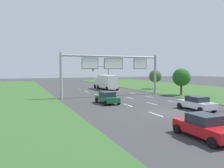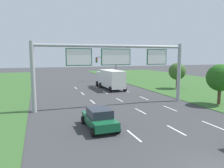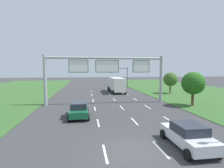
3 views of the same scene
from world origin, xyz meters
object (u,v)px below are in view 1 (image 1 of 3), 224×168
(sign_gantry, at_px, (113,67))
(roadside_tree_far, at_px, (155,76))
(car_lead_silver, at_px, (107,97))
(roadside_tree_mid, at_px, (181,77))
(car_mid_lane, at_px, (204,126))
(box_truck, at_px, (106,82))
(car_near_red, at_px, (196,103))
(traffic_light_mast, at_px, (102,72))

(sign_gantry, distance_m, roadside_tree_far, 16.64)
(car_lead_silver, height_order, roadside_tree_mid, roadside_tree_mid)
(car_mid_lane, relative_size, box_truck, 0.50)
(car_near_red, xyz_separation_m, traffic_light_mast, (3.24, 38.36, 3.08))
(roadside_tree_far, bearing_deg, roadside_tree_mid, -103.01)
(car_lead_silver, height_order, sign_gantry, sign_gantry)
(car_near_red, bearing_deg, roadside_tree_mid, 55.81)
(box_truck, relative_size, roadside_tree_far, 1.97)
(box_truck, bearing_deg, roadside_tree_far, -20.63)
(car_mid_lane, xyz_separation_m, traffic_light_mast, (10.12, 46.11, 3.09))
(box_truck, relative_size, traffic_light_mast, 1.54)
(car_mid_lane, height_order, roadside_tree_mid, roadside_tree_mid)
(car_lead_silver, bearing_deg, roadside_tree_mid, 11.33)
(car_mid_lane, bearing_deg, car_lead_silver, 93.01)
(box_truck, bearing_deg, car_near_red, -91.35)
(car_lead_silver, bearing_deg, roadside_tree_far, 39.12)
(car_mid_lane, relative_size, sign_gantry, 0.25)
(car_mid_lane, distance_m, traffic_light_mast, 47.31)
(roadside_tree_mid, xyz_separation_m, roadside_tree_far, (2.74, 11.84, -0.16))
(car_lead_silver, height_order, traffic_light_mast, traffic_light_mast)
(car_lead_silver, xyz_separation_m, car_mid_lane, (0.35, -16.00, -0.02))
(box_truck, bearing_deg, traffic_light_mast, 72.72)
(car_lead_silver, xyz_separation_m, sign_gantry, (3.74, 6.70, 4.13))
(car_near_red, distance_m, car_lead_silver, 10.97)
(car_mid_lane, height_order, sign_gantry, sign_gantry)
(car_near_red, height_order, car_lead_silver, car_lead_silver)
(car_lead_silver, distance_m, roadside_tree_far, 23.60)
(roadside_tree_mid, bearing_deg, traffic_light_mast, 99.95)
(car_near_red, distance_m, traffic_light_mast, 38.62)
(box_truck, height_order, sign_gantry, sign_gantry)
(box_truck, relative_size, roadside_tree_mid, 1.85)
(roadside_tree_mid, height_order, roadside_tree_far, roadside_tree_mid)
(sign_gantry, height_order, roadside_tree_far, sign_gantry)
(car_near_red, relative_size, car_mid_lane, 0.99)
(car_lead_silver, bearing_deg, traffic_light_mast, 69.54)
(car_near_red, relative_size, roadside_tree_far, 0.97)
(traffic_light_mast, xyz_separation_m, roadside_tree_far, (7.42, -14.87, -0.92))
(box_truck, height_order, traffic_light_mast, traffic_light_mast)
(sign_gantry, bearing_deg, car_near_red, -76.87)
(box_truck, xyz_separation_m, traffic_light_mast, (3.20, 11.14, 2.14))
(car_near_red, distance_m, sign_gantry, 15.91)
(car_lead_silver, distance_m, traffic_light_mast, 32.02)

